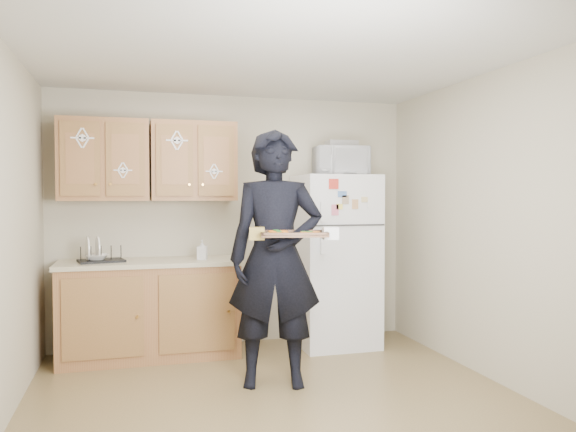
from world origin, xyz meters
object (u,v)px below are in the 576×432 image
at_px(microwave, 341,161).
at_px(dish_rack, 101,253).
at_px(refrigerator, 335,260).
at_px(baking_tray, 294,235).
at_px(person, 276,258).

relative_size(microwave, dish_rack, 1.31).
height_order(refrigerator, dish_rack, refrigerator).
bearing_deg(refrigerator, baking_tray, -121.89).
distance_m(person, baking_tray, 0.36).
xyz_separation_m(baking_tray, microwave, (0.84, 1.25, 0.63)).
relative_size(refrigerator, person, 0.84).
bearing_deg(person, refrigerator, 61.48).
relative_size(refrigerator, dish_rack, 4.37).
distance_m(baking_tray, microwave, 1.63).
relative_size(person, baking_tray, 4.17).
distance_m(refrigerator, microwave, 0.99).
bearing_deg(microwave, baking_tray, -120.02).
bearing_deg(baking_tray, person, 114.90).
distance_m(baking_tray, dish_rack, 1.97).
relative_size(baking_tray, microwave, 0.95).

